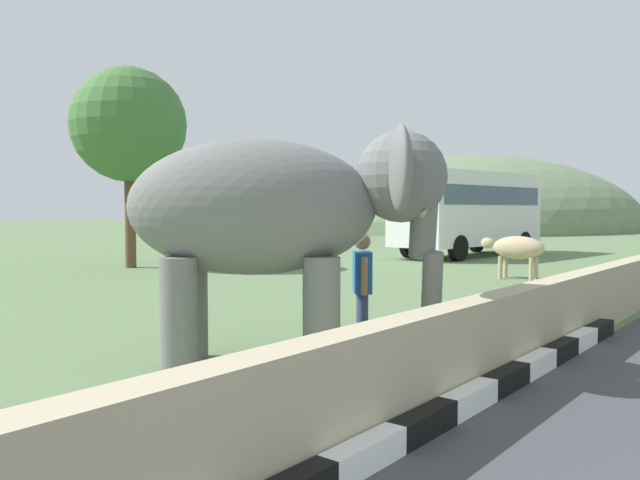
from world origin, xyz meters
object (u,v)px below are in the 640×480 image
elephant (282,212)px  person_handler (362,285)px  cow_near (517,249)px  bus_white (469,207)px

elephant → person_handler: 1.73m
elephant → person_handler: elephant is taller
elephant → cow_near: elephant is taller
cow_near → bus_white: bearing=34.4°
person_handler → cow_near: 10.29m
person_handler → bus_white: (17.38, 6.76, 1.15)m
bus_white → cow_near: bearing=-145.6°
person_handler → cow_near: person_handler is taller
cow_near → elephant: bearing=-172.5°
elephant → bus_white: 19.82m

